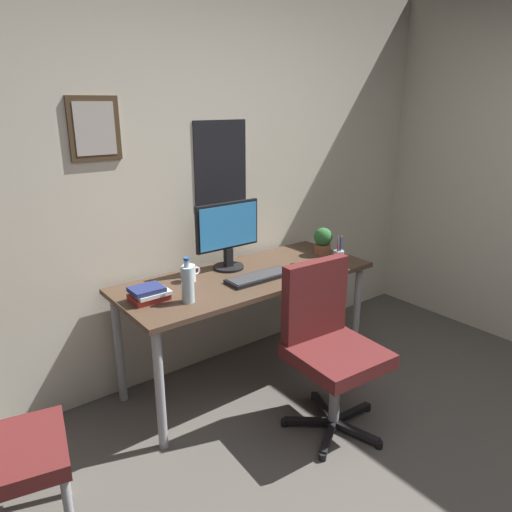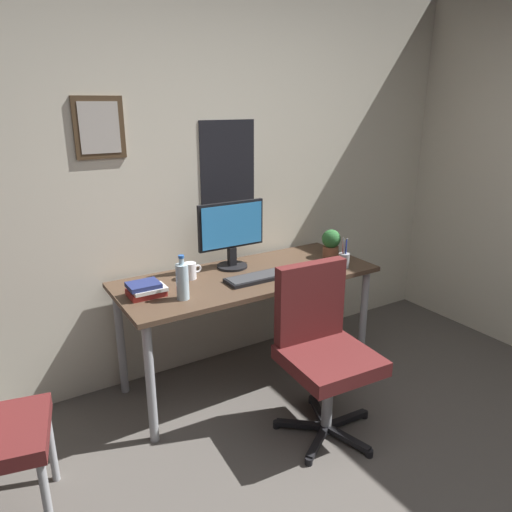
% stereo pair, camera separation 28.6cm
% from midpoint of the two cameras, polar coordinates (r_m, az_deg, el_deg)
% --- Properties ---
extents(wall_back, '(4.40, 0.10, 2.60)m').
position_cam_midpoint_polar(wall_back, '(3.11, -5.11, 9.16)').
color(wall_back, beige).
rests_on(wall_back, ground_plane).
extents(desk, '(1.64, 0.66, 0.74)m').
position_cam_midpoint_polar(desk, '(3.02, 1.72, -3.72)').
color(desk, '#4C3828').
rests_on(desk, ground_plane).
extents(office_chair, '(0.56, 0.57, 0.95)m').
position_cam_midpoint_polar(office_chair, '(2.67, 10.98, -10.24)').
color(office_chair, '#591E1E').
rests_on(office_chair, ground_plane).
extents(monitor, '(0.46, 0.20, 0.43)m').
position_cam_midpoint_polar(monitor, '(3.04, -0.29, 2.87)').
color(monitor, black).
rests_on(monitor, desk).
extents(keyboard, '(0.43, 0.15, 0.03)m').
position_cam_midpoint_polar(keyboard, '(2.91, 3.23, -2.60)').
color(keyboard, black).
rests_on(keyboard, desk).
extents(computer_mouse, '(0.06, 0.11, 0.04)m').
position_cam_midpoint_polar(computer_mouse, '(3.08, 7.87, -1.47)').
color(computer_mouse, black).
rests_on(computer_mouse, desk).
extents(water_bottle, '(0.07, 0.07, 0.25)m').
position_cam_midpoint_polar(water_bottle, '(2.60, -5.73, -3.05)').
color(water_bottle, silver).
rests_on(water_bottle, desk).
extents(coffee_mug_near, '(0.12, 0.08, 0.10)m').
position_cam_midpoint_polar(coffee_mug_near, '(2.91, -5.12, -1.82)').
color(coffee_mug_near, white).
rests_on(coffee_mug_near, desk).
extents(potted_plant, '(0.13, 0.13, 0.20)m').
position_cam_midpoint_polar(potted_plant, '(3.36, 11.41, 1.59)').
color(potted_plant, brown).
rests_on(potted_plant, desk).
extents(pen_cup, '(0.07, 0.07, 0.20)m').
position_cam_midpoint_polar(pen_cup, '(3.18, 13.07, -0.45)').
color(pen_cup, '#9EA0A5').
rests_on(pen_cup, desk).
extents(book_stack_left, '(0.20, 0.16, 0.08)m').
position_cam_midpoint_polar(book_stack_left, '(2.69, -10.13, -4.04)').
color(book_stack_left, '#B22D28').
rests_on(book_stack_left, desk).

